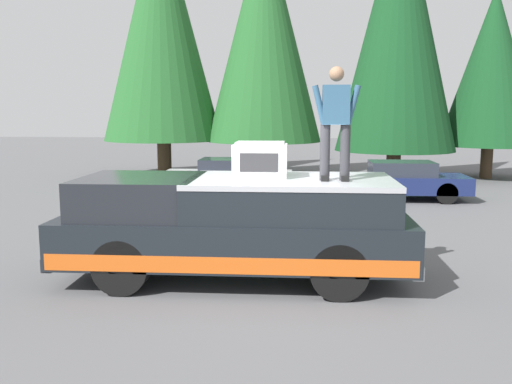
{
  "coord_description": "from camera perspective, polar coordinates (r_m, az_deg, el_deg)",
  "views": [
    {
      "loc": [
        -8.19,
        -0.53,
        2.71
      ],
      "look_at": [
        0.88,
        0.14,
        1.35
      ],
      "focal_mm": 38.73,
      "sensor_mm": 36.0,
      "label": 1
    }
  ],
  "objects": [
    {
      "name": "conifer_left",
      "position": [
        22.16,
        14.51,
        16.43
      ],
      "size": [
        4.54,
        4.54,
        10.59
      ],
      "color": "#4C3826",
      "rests_on": "ground"
    },
    {
      "name": "conifer_center_right",
      "position": [
        23.39,
        -9.77,
        16.7
      ],
      "size": [
        4.8,
        4.8,
        10.73
      ],
      "color": "#4C3826",
      "rests_on": "ground"
    },
    {
      "name": "conifer_center_left",
      "position": [
        22.62,
        0.85,
        16.26
      ],
      "size": [
        4.57,
        4.57,
        10.1
      ],
      "color": "#4C3826",
      "rests_on": "ground"
    },
    {
      "name": "ground_plane",
      "position": [
        8.64,
        0.49,
        -9.77
      ],
      "size": [
        90.0,
        90.0,
        0.0
      ],
      "primitive_type": "plane",
      "color": "#565659"
    },
    {
      "name": "parked_car_silver",
      "position": [
        17.64,
        -2.89,
        1.58
      ],
      "size": [
        1.64,
        4.1,
        1.16
      ],
      "color": "silver",
      "rests_on": "ground"
    },
    {
      "name": "compressor_unit",
      "position": [
        8.74,
        0.45,
        3.36
      ],
      "size": [
        0.65,
        0.84,
        0.56
      ],
      "color": "silver",
      "rests_on": "pickup_truck"
    },
    {
      "name": "parked_car_navy",
      "position": [
        17.25,
        14.51,
        1.15
      ],
      "size": [
        1.64,
        4.1,
        1.16
      ],
      "color": "navy",
      "rests_on": "ground"
    },
    {
      "name": "pickup_truck",
      "position": [
        8.81,
        -2.15,
        -3.53
      ],
      "size": [
        2.01,
        5.54,
        1.65
      ],
      "color": "black",
      "rests_on": "ground"
    },
    {
      "name": "person_on_truck_bed",
      "position": [
        8.36,
        8.23,
        7.33
      ],
      "size": [
        0.29,
        0.72,
        1.69
      ],
      "color": "#333338",
      "rests_on": "pickup_truck"
    },
    {
      "name": "conifer_far_left",
      "position": [
        23.68,
        23.22,
        11.74
      ],
      "size": [
        3.83,
        3.83,
        7.36
      ],
      "color": "#4C3826",
      "rests_on": "ground"
    }
  ]
}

